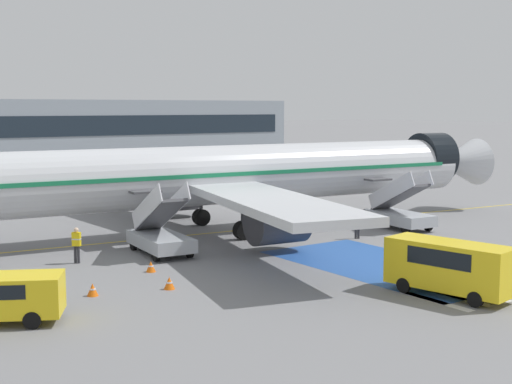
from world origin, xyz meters
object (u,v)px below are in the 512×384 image
ground_crew_0 (77,243)px  traffic_cone_2 (169,283)px  ground_crew_1 (294,217)px  traffic_cone_0 (93,290)px  boarding_stairs_forward (399,213)px  traffic_cone_1 (151,266)px  airliner (234,175)px  ground_crew_2 (357,223)px  service_van_1 (449,264)px  boarding_stairs_aft (160,235)px  fuel_tanker (24,177)px

ground_crew_0 → traffic_cone_2: size_ratio=3.37×
ground_crew_1 → traffic_cone_0: bearing=-16.3°
boarding_stairs_forward → traffic_cone_1: (-18.77, -1.96, -0.71)m
airliner → traffic_cone_1: (-9.48, -7.26, -3.30)m
traffic_cone_0 → ground_crew_1: bearing=23.0°
ground_crew_2 → service_van_1: bearing=87.0°
airliner → ground_crew_0: 12.42m
ground_crew_0 → traffic_cone_0: size_ratio=3.43×
boarding_stairs_aft → traffic_cone_0: (-6.30, -6.11, -0.73)m
traffic_cone_0 → traffic_cone_2: (3.15, -0.84, 0.01)m
ground_crew_1 → traffic_cone_0: (-15.81, -6.73, -0.80)m
airliner → traffic_cone_2: (-10.29, -10.66, -3.29)m
ground_crew_0 → traffic_cone_1: 4.51m
ground_crew_2 → traffic_cone_1: ground_crew_2 is taller
ground_crew_2 → airliner: bearing=-31.5°
traffic_cone_0 → ground_crew_0: bearing=74.6°
boarding_stairs_forward → traffic_cone_2: 20.31m
boarding_stairs_forward → ground_crew_0: boarding_stairs_forward is taller
airliner → ground_crew_0: bearing=-68.2°
ground_crew_0 → service_van_1: bearing=-10.9°
ground_crew_2 → traffic_cone_0: (-18.01, -3.35, -0.66)m
fuel_tanker → ground_crew_2: size_ratio=6.60×
ground_crew_0 → traffic_cone_0: (-1.76, -6.41, -0.79)m
fuel_tanker → traffic_cone_2: fuel_tanker is taller
traffic_cone_2 → ground_crew_1: bearing=30.8°
fuel_tanker → boarding_stairs_forward: bearing=-55.6°
ground_crew_0 → ground_crew_1: size_ratio=1.00×
traffic_cone_0 → traffic_cone_2: 3.26m
traffic_cone_0 → traffic_cone_1: traffic_cone_0 is taller
boarding_stairs_aft → ground_crew_0: 4.55m
ground_crew_0 → ground_crew_2: bearing=33.4°
boarding_stairs_forward → ground_crew_1: size_ratio=2.95×
airliner → boarding_stairs_aft: size_ratio=7.92×
ground_crew_0 → ground_crew_2: ground_crew_0 is taller
traffic_cone_1 → ground_crew_1: bearing=19.4°
ground_crew_0 → traffic_cone_1: size_ratio=3.48×
traffic_cone_1 → traffic_cone_2: traffic_cone_2 is taller
traffic_cone_1 → boarding_stairs_forward: bearing=6.0°
service_van_1 → traffic_cone_2: bearing=-51.3°
ground_crew_2 → traffic_cone_2: ground_crew_2 is taller
airliner → traffic_cone_1: bearing=-47.0°
service_van_1 → traffic_cone_1: size_ratio=10.48×
boarding_stairs_forward → traffic_cone_1: 18.89m
service_van_1 → airliner: bearing=-105.1°
airliner → traffic_cone_1: airliner is taller
boarding_stairs_forward → fuel_tanker: boarding_stairs_forward is taller
service_van_1 → traffic_cone_0: (-12.18, 8.47, -1.09)m
ground_crew_1 → traffic_cone_1: size_ratio=3.49×
fuel_tanker → traffic_cone_0: bearing=-95.5°
ground_crew_0 → traffic_cone_1: (2.20, -3.85, -0.79)m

